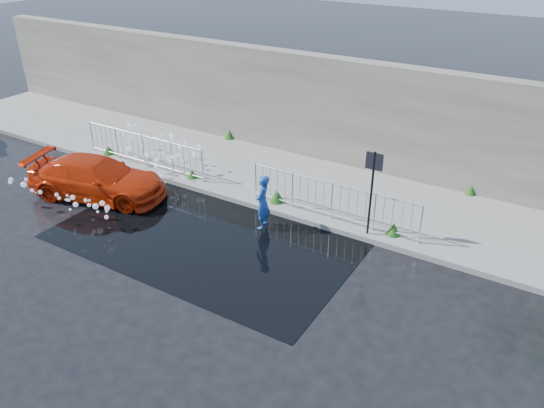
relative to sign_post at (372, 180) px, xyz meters
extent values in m
plane|color=black|center=(-4.20, -3.10, -1.72)|extent=(90.00, 90.00, 0.00)
cube|color=slate|center=(-4.20, 1.90, -1.65)|extent=(30.00, 4.00, 0.15)
cube|color=slate|center=(-4.20, -0.10, -1.64)|extent=(30.00, 0.25, 0.16)
cube|color=#615C52|center=(-4.20, 4.10, 0.18)|extent=(30.00, 0.60, 3.50)
cube|color=black|center=(-3.70, -2.10, -1.72)|extent=(8.00, 5.00, 0.01)
cylinder|color=black|center=(0.00, 0.00, -0.47)|extent=(0.06, 0.06, 2.50)
cube|color=black|center=(0.00, 0.00, 0.53)|extent=(0.45, 0.04, 0.45)
cylinder|color=silver|center=(-10.70, 0.25, -1.02)|extent=(0.05, 0.05, 1.10)
cylinder|color=silver|center=(-5.70, 0.25, -1.02)|extent=(0.05, 0.05, 1.10)
cylinder|color=silver|center=(-8.20, 0.25, -0.50)|extent=(5.00, 0.04, 0.04)
cylinder|color=silver|center=(-8.20, 0.25, -1.45)|extent=(5.00, 0.04, 0.04)
cylinder|color=silver|center=(-3.70, 0.25, -1.02)|extent=(0.05, 0.05, 1.10)
cylinder|color=silver|center=(1.30, 0.25, -1.02)|extent=(0.05, 0.05, 1.10)
cylinder|color=silver|center=(-1.20, 0.25, -0.50)|extent=(5.00, 0.04, 0.04)
cylinder|color=silver|center=(-1.20, 0.25, -1.45)|extent=(5.00, 0.04, 0.04)
cone|color=#1D4311|center=(-10.00, 0.30, -1.41)|extent=(0.40, 0.40, 0.33)
cone|color=#1D4311|center=(-6.20, 0.30, -1.44)|extent=(0.36, 0.36, 0.26)
cone|color=#1D4311|center=(-3.00, 0.30, -1.38)|extent=(0.44, 0.44, 0.40)
cone|color=#1D4311|center=(0.60, 0.30, -1.40)|extent=(0.38, 0.38, 0.35)
cone|color=#1D4311|center=(-7.20, 3.80, -1.40)|extent=(0.42, 0.42, 0.34)
cone|color=#1D4311|center=(1.80, 3.80, -1.43)|extent=(0.34, 0.34, 0.28)
sphere|color=white|center=(-8.88, 0.41, -0.74)|extent=(0.18, 0.18, 0.18)
sphere|color=white|center=(-7.73, 0.20, -1.02)|extent=(0.11, 0.11, 0.11)
sphere|color=white|center=(-8.62, 0.56, -0.83)|extent=(0.07, 0.07, 0.07)
sphere|color=white|center=(-8.51, -0.23, -1.03)|extent=(0.10, 0.10, 0.10)
sphere|color=white|center=(-8.32, 0.34, -0.95)|extent=(0.12, 0.12, 0.12)
sphere|color=white|center=(-9.02, 0.35, -0.95)|extent=(0.13, 0.13, 0.13)
sphere|color=white|center=(-8.31, 0.57, -0.82)|extent=(0.07, 0.07, 0.07)
sphere|color=white|center=(-9.45, -0.08, -1.03)|extent=(0.10, 0.10, 0.10)
sphere|color=white|center=(-7.28, 0.67, -0.69)|extent=(0.09, 0.09, 0.09)
sphere|color=white|center=(-6.81, 0.15, -0.95)|extent=(0.13, 0.13, 0.13)
sphere|color=white|center=(-8.02, 0.83, -0.76)|extent=(0.07, 0.07, 0.07)
sphere|color=white|center=(-7.77, 1.21, -0.73)|extent=(0.15, 0.15, 0.15)
sphere|color=white|center=(-9.02, -0.73, -1.19)|extent=(0.15, 0.15, 0.15)
sphere|color=white|center=(-8.06, 1.03, -0.71)|extent=(0.07, 0.07, 0.07)
sphere|color=white|center=(-6.26, 0.59, -0.88)|extent=(0.18, 0.18, 0.18)
sphere|color=white|center=(-7.37, 0.15, -0.90)|extent=(0.09, 0.09, 0.09)
sphere|color=white|center=(-8.62, -1.19, -1.41)|extent=(0.16, 0.16, 0.16)
sphere|color=white|center=(-9.66, -0.31, -1.14)|extent=(0.12, 0.12, 0.12)
sphere|color=white|center=(-9.03, -0.01, -1.14)|extent=(0.09, 0.09, 0.09)
sphere|color=white|center=(-6.31, 0.89, -0.72)|extent=(0.12, 0.12, 0.12)
sphere|color=white|center=(-9.28, 1.06, -0.61)|extent=(0.10, 0.10, 0.10)
sphere|color=white|center=(-7.31, -0.12, -1.06)|extent=(0.16, 0.16, 0.16)
sphere|color=white|center=(-6.44, -0.70, -1.39)|extent=(0.06, 0.06, 0.06)
sphere|color=white|center=(-8.13, -1.11, -1.39)|extent=(0.17, 0.17, 0.17)
sphere|color=white|center=(-8.87, -0.12, -1.10)|extent=(0.06, 0.06, 0.06)
sphere|color=white|center=(-9.43, 0.53, -0.78)|extent=(0.11, 0.11, 0.11)
sphere|color=white|center=(-7.01, -0.79, -1.26)|extent=(0.13, 0.13, 0.13)
sphere|color=white|center=(-8.07, -0.28, -1.05)|extent=(0.11, 0.11, 0.11)
sphere|color=white|center=(-8.09, 0.72, -0.70)|extent=(0.11, 0.11, 0.11)
sphere|color=white|center=(-8.62, 0.73, -0.84)|extent=(0.12, 0.12, 0.12)
sphere|color=white|center=(-6.57, 0.17, -0.82)|extent=(0.13, 0.13, 0.13)
sphere|color=white|center=(-6.65, -0.17, -0.94)|extent=(0.10, 0.10, 0.10)
sphere|color=white|center=(-7.49, -0.96, -1.41)|extent=(0.10, 0.10, 0.10)
sphere|color=white|center=(-7.44, 0.85, -0.63)|extent=(0.14, 0.14, 0.14)
sphere|color=white|center=(-6.94, 0.66, -0.79)|extent=(0.13, 0.13, 0.13)
sphere|color=white|center=(-8.60, -0.05, -0.96)|extent=(0.17, 0.17, 0.17)
sphere|color=white|center=(-6.71, -0.56, -1.31)|extent=(0.15, 0.15, 0.15)
sphere|color=white|center=(-6.95, 0.07, -1.00)|extent=(0.15, 0.15, 0.15)
sphere|color=white|center=(-6.99, 1.01, -0.77)|extent=(0.12, 0.12, 0.12)
sphere|color=white|center=(-8.96, -0.66, -1.34)|extent=(0.08, 0.08, 0.08)
sphere|color=white|center=(-7.67, -0.15, -0.95)|extent=(0.18, 0.18, 0.18)
sphere|color=white|center=(-9.61, 1.08, -0.68)|extent=(0.17, 0.17, 0.17)
sphere|color=white|center=(-7.14, -0.33, -1.15)|extent=(0.13, 0.13, 0.13)
sphere|color=white|center=(-7.85, -0.94, -1.27)|extent=(0.13, 0.13, 0.13)
sphere|color=white|center=(-7.51, -2.79, -1.38)|extent=(0.08, 0.08, 0.08)
sphere|color=white|center=(-8.27, -3.01, -1.47)|extent=(0.08, 0.08, 0.08)
sphere|color=white|center=(-7.74, -3.31, -1.20)|extent=(0.10, 0.10, 0.10)
sphere|color=white|center=(-6.96, -3.04, -1.31)|extent=(0.17, 0.17, 0.17)
sphere|color=white|center=(-7.30, -3.94, -0.63)|extent=(0.10, 0.10, 0.10)
sphere|color=white|center=(-7.79, -3.29, -1.08)|extent=(0.07, 0.07, 0.07)
sphere|color=white|center=(-8.46, -3.10, -1.43)|extent=(0.11, 0.11, 0.11)
sphere|color=white|center=(-9.69, -3.73, -0.96)|extent=(0.12, 0.12, 0.12)
sphere|color=white|center=(-6.30, -3.26, -1.36)|extent=(0.12, 0.12, 0.12)
sphere|color=white|center=(-9.09, -3.70, -0.89)|extent=(0.17, 0.17, 0.17)
sphere|color=white|center=(-8.55, -3.59, -1.04)|extent=(0.12, 0.12, 0.12)
sphere|color=white|center=(-9.63, -3.72, -0.86)|extent=(0.13, 0.13, 0.13)
sphere|color=white|center=(-6.36, -3.27, -0.93)|extent=(0.14, 0.14, 0.14)
sphere|color=white|center=(-7.13, -3.12, -1.28)|extent=(0.11, 0.11, 0.11)
sphere|color=white|center=(-8.22, -4.03, -0.71)|extent=(0.10, 0.10, 0.10)
sphere|color=white|center=(-6.67, -2.93, -1.44)|extent=(0.08, 0.08, 0.08)
sphere|color=white|center=(-9.59, -3.28, -1.02)|extent=(0.11, 0.11, 0.11)
sphere|color=white|center=(-6.43, -3.42, -1.15)|extent=(0.08, 0.08, 0.08)
sphere|color=white|center=(-7.23, -3.13, -1.15)|extent=(0.11, 0.11, 0.11)
sphere|color=white|center=(-6.27, -3.21, -1.08)|extent=(0.16, 0.16, 0.16)
sphere|color=white|center=(-6.65, -4.08, -0.83)|extent=(0.07, 0.07, 0.07)
sphere|color=white|center=(-7.00, -3.64, -0.99)|extent=(0.14, 0.14, 0.14)
sphere|color=white|center=(-7.53, -3.31, -1.06)|extent=(0.14, 0.14, 0.14)
imported|color=red|center=(-7.99, -2.01, -1.11)|extent=(4.55, 2.82, 1.23)
imported|color=#2150A7|center=(-2.70, -0.95, -0.94)|extent=(0.49, 0.64, 1.57)
camera|label=1|loc=(4.11, -11.64, 5.82)|focal=35.00mm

